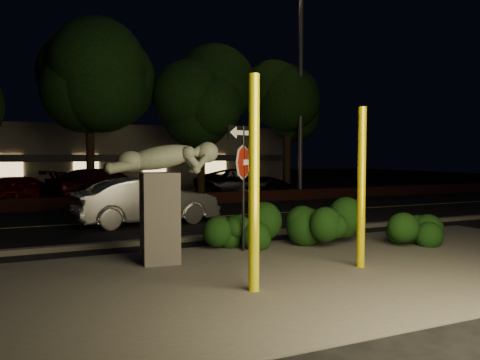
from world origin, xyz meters
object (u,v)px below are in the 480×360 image
object	(u,v)px
parked_car_red	(26,189)
parked_car_dark	(243,183)
yellow_pole_right	(361,188)
yellow_pole_left	(254,184)
parked_car_darkred	(106,185)
streetlight	(296,62)
signpost	(243,163)
sculpture	(162,188)
silver_sedan	(147,201)

from	to	relation	value
parked_car_red	parked_car_dark	world-z (taller)	parked_car_dark
yellow_pole_right	parked_car_dark	distance (m)	16.02
yellow_pole_left	yellow_pole_right	size ratio (longest dim) A/B	1.11
parked_car_darkred	streetlight	bearing A→B (deg)	-125.85
signpost	parked_car_darkred	size ratio (longest dim) A/B	0.52
streetlight	parked_car_red	world-z (taller)	streetlight
parked_car_red	parked_car_darkred	distance (m)	3.45
signpost	parked_car_red	world-z (taller)	signpost
yellow_pole_right	parked_car_red	xyz separation A→B (m)	(-5.97, 15.86, -0.88)
streetlight	parked_car_red	size ratio (longest dim) A/B	2.94
yellow_pole_right	yellow_pole_left	bearing A→B (deg)	-166.93
yellow_pole_left	sculpture	size ratio (longest dim) A/B	1.40
yellow_pole_left	parked_car_darkred	xyz separation A→B (m)	(-0.08, 15.56, -0.92)
silver_sedan	parked_car_darkred	distance (m)	7.68
sculpture	silver_sedan	size ratio (longest dim) A/B	0.55
streetlight	silver_sedan	size ratio (longest dim) A/B	2.57
yellow_pole_right	streetlight	distance (m)	15.20
yellow_pole_left	parked_car_dark	bearing A→B (deg)	66.25
silver_sedan	parked_car_red	size ratio (longest dim) A/B	1.14
sculpture	streetlight	size ratio (longest dim) A/B	0.22
yellow_pole_right	signpost	bearing A→B (deg)	122.17
yellow_pole_left	parked_car_red	xyz separation A→B (m)	(-3.42, 16.46, -1.05)
signpost	parked_car_red	distance (m)	14.39
sculpture	parked_car_dark	bearing A→B (deg)	64.57
signpost	sculpture	distance (m)	2.03
parked_car_red	silver_sedan	bearing A→B (deg)	-173.34
signpost	parked_car_darkred	xyz separation A→B (m)	(-1.20, 12.70, -1.21)
yellow_pole_right	silver_sedan	world-z (taller)	yellow_pole_right
signpost	streetlight	distance (m)	13.89
yellow_pole_left	yellow_pole_right	bearing A→B (deg)	13.07
yellow_pole_left	parked_car_red	distance (m)	16.84
silver_sedan	parked_car_dark	distance (m)	10.64
yellow_pole_left	signpost	bearing A→B (deg)	68.67
silver_sedan	parked_car_darkred	size ratio (longest dim) A/B	0.82
yellow_pole_right	parked_car_darkred	world-z (taller)	yellow_pole_right
yellow_pole_left	parked_car_dark	distance (m)	17.46
yellow_pole_left	signpost	world-z (taller)	yellow_pole_left
silver_sedan	parked_car_dark	world-z (taller)	silver_sedan
signpost	sculpture	bearing A→B (deg)	167.12
signpost	parked_car_dark	distance (m)	14.41
parked_car_darkred	parked_car_red	bearing A→B (deg)	52.53
yellow_pole_right	parked_car_darkred	xyz separation A→B (m)	(-2.64, 14.97, -0.75)
parked_car_red	sculpture	bearing A→B (deg)	174.96
parked_car_red	yellow_pole_left	bearing A→B (deg)	176.12
silver_sedan	parked_car_dark	size ratio (longest dim) A/B	0.85
streetlight	parked_car_dark	bearing A→B (deg)	134.64
sculpture	yellow_pole_right	bearing A→B (deg)	-24.95
sculpture	parked_car_darkred	world-z (taller)	sculpture
parked_car_darkred	parked_car_dark	size ratio (longest dim) A/B	1.03
streetlight	silver_sedan	world-z (taller)	streetlight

